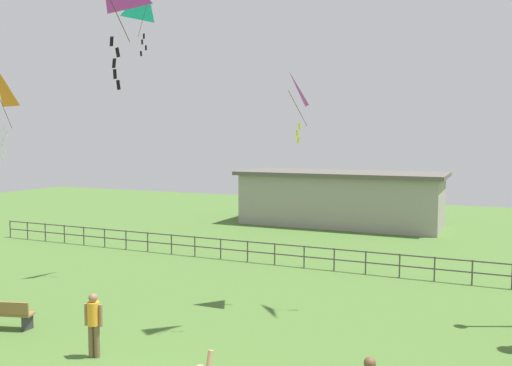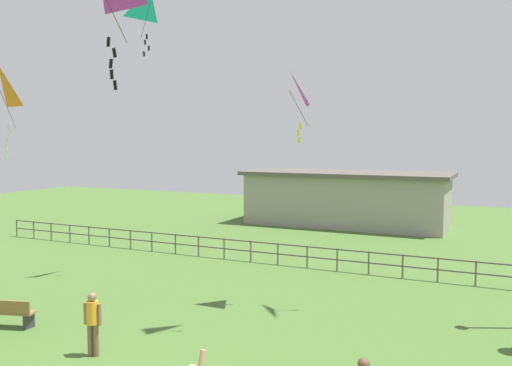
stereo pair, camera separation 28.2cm
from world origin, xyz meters
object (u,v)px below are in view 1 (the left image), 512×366
(park_bench, at_px, (6,314))
(kite_1, at_px, (289,93))
(person_3, at_px, (94,321))
(kite_0, at_px, (147,4))

(park_bench, relative_size, kite_1, 0.69)
(person_3, bearing_deg, kite_1, 64.11)
(person_3, distance_m, kite_1, 8.96)
(person_3, height_order, kite_1, kite_1)
(park_bench, height_order, kite_0, kite_0)
(kite_1, bearing_deg, person_3, -115.89)
(kite_1, bearing_deg, kite_0, 170.78)
(park_bench, xyz_separation_m, person_3, (3.63, -0.49, 0.47))
(park_bench, relative_size, person_3, 0.95)
(person_3, distance_m, kite_0, 12.31)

